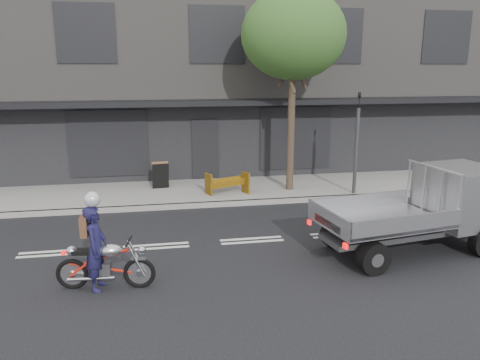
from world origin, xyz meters
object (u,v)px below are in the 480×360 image
object	(u,v)px
flatbed_ute	(446,200)
sandwich_board	(161,176)
traffic_light_pole	(356,149)
street_tree	(293,35)
rider	(96,248)
construction_barrier	(228,184)
motorcycle	(105,263)

from	to	relation	value
flatbed_ute	sandwich_board	bearing A→B (deg)	127.88
traffic_light_pole	sandwich_board	distance (m)	6.70
traffic_light_pole	flatbed_ute	distance (m)	4.60
street_tree	sandwich_board	xyz separation A→B (m)	(-4.39, 0.87, -4.68)
sandwich_board	rider	bearing A→B (deg)	-107.59
flatbed_ute	construction_barrier	bearing A→B (deg)	123.20
street_tree	traffic_light_pole	bearing A→B (deg)	-23.03
rider	sandwich_board	distance (m)	7.24
motorcycle	flatbed_ute	world-z (taller)	flatbed_ute
construction_barrier	rider	bearing A→B (deg)	-121.07
motorcycle	construction_barrier	bearing A→B (deg)	68.13
flatbed_ute	motorcycle	bearing A→B (deg)	176.95
rider	flatbed_ute	world-z (taller)	flatbed_ute
traffic_light_pole	flatbed_ute	bearing A→B (deg)	-85.96
street_tree	traffic_light_pole	distance (m)	4.23
traffic_light_pole	flatbed_ute	xyz separation A→B (m)	(0.32, -4.56, -0.48)
sandwich_board	traffic_light_pole	bearing A→B (deg)	-21.98
construction_barrier	sandwich_board	bearing A→B (deg)	149.55
rider	sandwich_board	xyz separation A→B (m)	(1.34, 7.11, -0.25)
traffic_light_pole	rider	bearing A→B (deg)	-145.12
motorcycle	construction_barrier	xyz separation A→B (m)	(3.36, 5.83, 0.00)
street_tree	rider	world-z (taller)	street_tree
street_tree	traffic_light_pole	xyz separation A→B (m)	(2.00, -0.85, -3.63)
street_tree	construction_barrier	size ratio (longest dim) A/B	5.04
motorcycle	flatbed_ute	size ratio (longest dim) A/B	0.42
street_tree	rider	xyz separation A→B (m)	(-5.73, -6.24, -4.42)
street_tree	sandwich_board	bearing A→B (deg)	168.80
flatbed_ute	street_tree	bearing A→B (deg)	104.20
rider	flatbed_ute	bearing A→B (deg)	-76.02
rider	sandwich_board	world-z (taller)	rider
traffic_light_pole	rider	world-z (taller)	traffic_light_pole
rider	motorcycle	bearing A→B (deg)	-81.92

